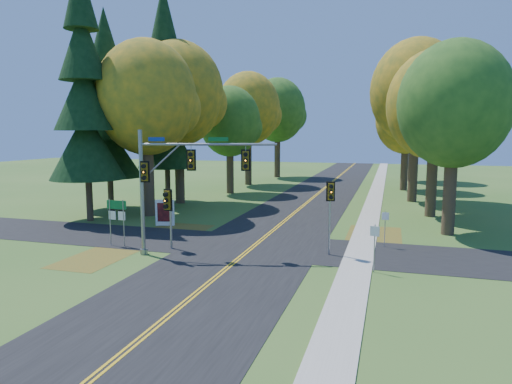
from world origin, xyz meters
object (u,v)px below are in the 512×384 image
(route_sign_cluster, at_px, (117,213))
(info_kiosk, at_px, (165,213))
(traffic_mast, at_px, (175,175))
(east_signal_pole, at_px, (330,200))

(route_sign_cluster, distance_m, info_kiosk, 6.30)
(traffic_mast, xyz_separation_m, east_signal_pole, (8.18, 2.23, -1.32))
(traffic_mast, height_order, east_signal_pole, traffic_mast)
(traffic_mast, relative_size, info_kiosk, 3.91)
(traffic_mast, distance_m, route_sign_cluster, 5.08)
(east_signal_pole, bearing_deg, traffic_mast, -179.58)
(traffic_mast, distance_m, east_signal_pole, 8.58)
(east_signal_pole, relative_size, route_sign_cluster, 1.47)
(traffic_mast, xyz_separation_m, info_kiosk, (-4.46, 7.09, -3.51))
(east_signal_pole, height_order, route_sign_cluster, east_signal_pole)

